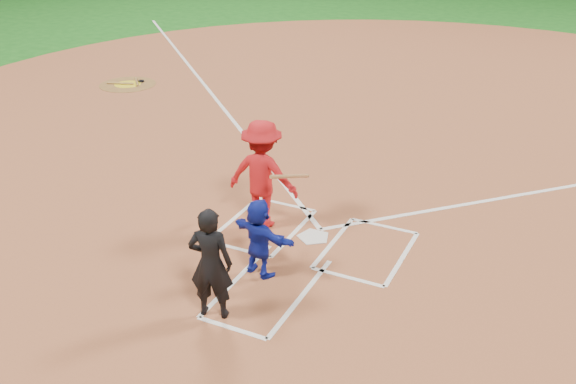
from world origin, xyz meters
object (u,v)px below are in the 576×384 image
at_px(umpire, 211,264).
at_px(batter_at_plate, 262,175).
at_px(catcher, 259,238).
at_px(on_deck_circle, 128,84).
at_px(home_plate, 314,237).

relative_size(umpire, batter_at_plate, 0.86).
height_order(catcher, batter_at_plate, batter_at_plate).
distance_m(on_deck_circle, batter_at_plate, 9.90).
xyz_separation_m(on_deck_circle, batter_at_plate, (7.83, -5.99, 0.98)).
bearing_deg(umpire, batter_at_plate, -92.97).
bearing_deg(home_plate, catcher, 77.59).
xyz_separation_m(home_plate, catcher, (-0.31, -1.40, 0.63)).
height_order(home_plate, batter_at_plate, batter_at_plate).
distance_m(catcher, batter_at_plate, 1.63).
bearing_deg(catcher, batter_at_plate, -49.02).
bearing_deg(batter_at_plate, umpire, -77.29).
xyz_separation_m(home_plate, batter_at_plate, (-1.00, 0.03, 0.98)).
xyz_separation_m(on_deck_circle, catcher, (8.52, -7.42, 0.64)).
relative_size(home_plate, batter_at_plate, 0.30).
bearing_deg(umpire, home_plate, -114.41).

